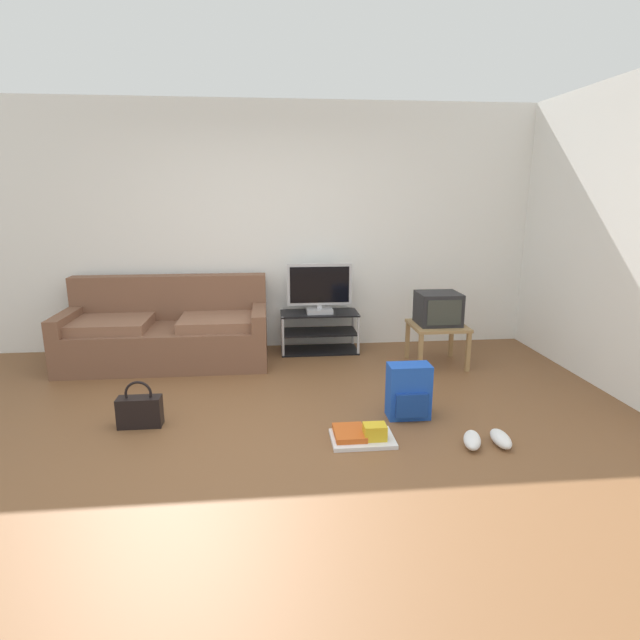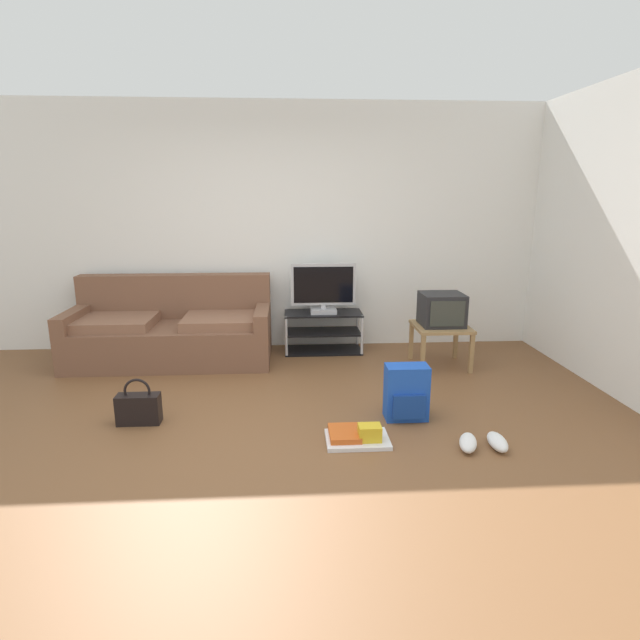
% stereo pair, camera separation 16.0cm
% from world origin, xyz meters
% --- Properties ---
extents(ground_plane, '(9.00, 9.80, 0.02)m').
position_xyz_m(ground_plane, '(0.00, 0.00, -0.01)').
color(ground_plane, brown).
extents(wall_back, '(9.00, 0.10, 2.70)m').
position_xyz_m(wall_back, '(0.00, 2.45, 1.35)').
color(wall_back, white).
rests_on(wall_back, ground_plane).
extents(wall_right, '(0.10, 3.60, 2.70)m').
position_xyz_m(wall_right, '(3.05, 0.84, 1.35)').
color(wall_right, white).
rests_on(wall_right, ground_plane).
extents(couch, '(2.06, 0.88, 0.88)m').
position_xyz_m(couch, '(-1.05, 1.93, 0.32)').
color(couch, brown).
rests_on(couch, ground_plane).
extents(tv_stand, '(0.86, 0.41, 0.45)m').
position_xyz_m(tv_stand, '(0.57, 2.14, 0.22)').
color(tv_stand, black).
rests_on(tv_stand, ground_plane).
extents(flat_tv, '(0.71, 0.22, 0.54)m').
position_xyz_m(flat_tv, '(0.57, 2.12, 0.72)').
color(flat_tv, '#B2B2B7').
rests_on(flat_tv, tv_stand).
extents(side_table, '(0.54, 0.54, 0.43)m').
position_xyz_m(side_table, '(1.73, 1.56, 0.37)').
color(side_table, '#9E7A4C').
rests_on(side_table, ground_plane).
extents(crt_tv, '(0.42, 0.39, 0.33)m').
position_xyz_m(crt_tv, '(1.73, 1.58, 0.59)').
color(crt_tv, '#232326').
rests_on(crt_tv, side_table).
extents(backpack, '(0.33, 0.26, 0.44)m').
position_xyz_m(backpack, '(1.10, 0.32, 0.21)').
color(backpack, blue).
rests_on(backpack, ground_plane).
extents(handbag, '(0.33, 0.13, 0.37)m').
position_xyz_m(handbag, '(-0.98, 0.36, 0.13)').
color(handbag, black).
rests_on(handbag, ground_plane).
extents(sneakers_pair, '(0.37, 0.29, 0.09)m').
position_xyz_m(sneakers_pair, '(1.52, -0.20, 0.05)').
color(sneakers_pair, white).
rests_on(sneakers_pair, ground_plane).
extents(floor_tray, '(0.45, 0.33, 0.14)m').
position_xyz_m(floor_tray, '(0.66, -0.05, 0.04)').
color(floor_tray, silver).
rests_on(floor_tray, ground_plane).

